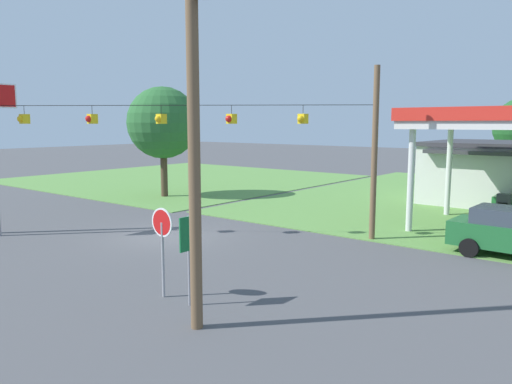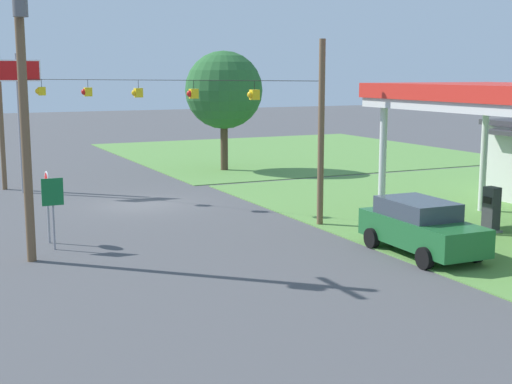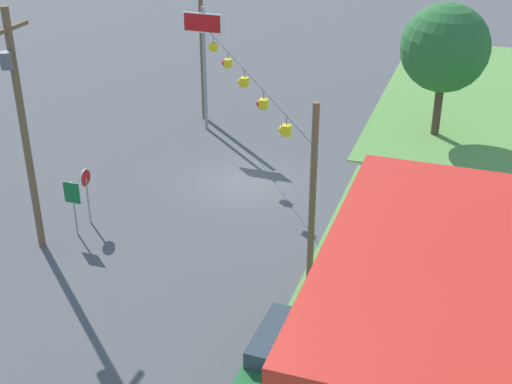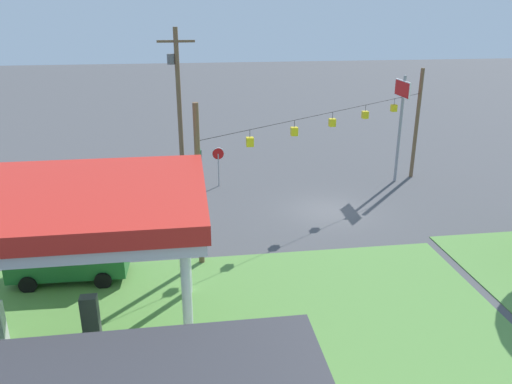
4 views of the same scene
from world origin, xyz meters
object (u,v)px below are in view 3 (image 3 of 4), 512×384
route_sign (73,198)px  gas_station_canopy (452,274)px  stop_sign_overhead (203,45)px  tree_west_verge (445,48)px  stop_sign_roadside (86,184)px  utility_pole_main (22,121)px  fuel_pump_near (439,363)px  car_at_pumps_front (283,360)px

route_sign → gas_station_canopy: bearing=69.0°
stop_sign_overhead → tree_west_verge: size_ratio=0.95×
tree_west_verge → stop_sign_overhead: bearing=-74.7°
stop_sign_roadside → utility_pole_main: (2.26, -0.91, 3.50)m
gas_station_canopy → fuel_pump_near: size_ratio=6.40×
utility_pole_main → car_at_pumps_front: bearing=68.5°
stop_sign_overhead → utility_pole_main: (13.53, -1.56, 0.58)m
fuel_pump_near → stop_sign_roadside: stop_sign_roadside is taller
gas_station_canopy → stop_sign_roadside: gas_station_canopy is taller
stop_sign_roadside → stop_sign_overhead: (-11.27, 0.65, 2.93)m
fuel_pump_near → utility_pole_main: utility_pole_main is taller
tree_west_verge → gas_station_canopy: bearing=5.9°
fuel_pump_near → stop_sign_overhead: 22.21m
car_at_pumps_front → stop_sign_overhead: stop_sign_overhead is taller
utility_pole_main → tree_west_verge: size_ratio=1.34×
gas_station_canopy → fuel_pump_near: (-1.49, -0.00, -4.11)m
stop_sign_roadside → car_at_pumps_front: bearing=-122.7°
route_sign → stop_sign_overhead: bearing=177.0°
stop_sign_overhead → stop_sign_roadside: bearing=-3.3°
stop_sign_roadside → stop_sign_overhead: 11.66m
stop_sign_roadside → fuel_pump_near: bearing=-109.5°
gas_station_canopy → fuel_pump_near: 4.37m
stop_sign_overhead → utility_pole_main: utility_pole_main is taller
car_at_pumps_front → stop_sign_overhead: size_ratio=0.70×
route_sign → utility_pole_main: (1.20, -0.90, 3.61)m
fuel_pump_near → car_at_pumps_front: 4.63m
stop_sign_overhead → route_sign: 12.72m
stop_sign_overhead → route_sign: stop_sign_overhead is taller
car_at_pumps_front → tree_west_verge: tree_west_verge is taller
stop_sign_roadside → route_sign: (1.06, -0.00, -0.10)m
utility_pole_main → stop_sign_roadside: bearing=158.2°
stop_sign_roadside → tree_west_verge: size_ratio=0.35×
car_at_pumps_front → gas_station_canopy: bearing=91.6°
car_at_pumps_front → stop_sign_roadside: size_ratio=1.88×
car_at_pumps_front → tree_west_verge: bearing=175.9°
car_at_pumps_front → route_sign: 12.01m
car_at_pumps_front → tree_west_verge: 21.79m
gas_station_canopy → tree_west_verge: bearing=-174.1°
fuel_pump_near → route_sign: 15.53m
utility_pole_main → gas_station_canopy: bearing=74.0°
utility_pole_main → tree_west_verge: (-16.82, 13.62, -0.53)m
fuel_pump_near → utility_pole_main: size_ratio=0.18×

